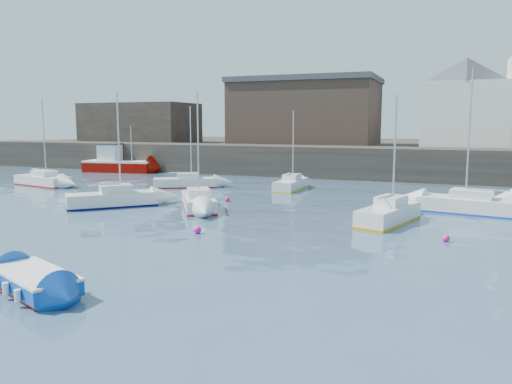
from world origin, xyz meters
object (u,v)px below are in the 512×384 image
(buoy_mid, at_px, (446,242))
(sailboat_e, at_px, (43,180))
(blue_dinghy, at_px, (34,281))
(buoy_far, at_px, (227,201))
(sailboat_h, at_px, (186,182))
(sailboat_f, at_px, (291,184))
(sailboat_c, at_px, (389,213))
(sailboat_a, at_px, (113,199))
(buoy_near, at_px, (197,233))
(sailboat_b, at_px, (198,201))
(sailboat_d, at_px, (476,205))
(fishing_boat, at_px, (118,163))

(buoy_mid, bearing_deg, sailboat_e, 164.39)
(blue_dinghy, relative_size, buoy_far, 11.49)
(sailboat_e, height_order, sailboat_h, sailboat_e)
(sailboat_e, relative_size, sailboat_f, 1.16)
(blue_dinghy, height_order, buoy_mid, blue_dinghy)
(sailboat_c, bearing_deg, sailboat_a, -176.54)
(buoy_mid, bearing_deg, sailboat_c, 130.82)
(sailboat_a, bearing_deg, sailboat_c, 3.46)
(buoy_near, distance_m, buoy_mid, 11.53)
(sailboat_b, xyz_separation_m, sailboat_f, (2.71, 10.69, -0.02))
(sailboat_b, relative_size, buoy_mid, 20.93)
(blue_dinghy, height_order, sailboat_d, sailboat_d)
(sailboat_c, distance_m, sailboat_e, 29.91)
(sailboat_d, bearing_deg, sailboat_a, -165.12)
(sailboat_b, bearing_deg, sailboat_e, 163.40)
(sailboat_d, height_order, sailboat_h, sailboat_d)
(buoy_far, bearing_deg, sailboat_d, 4.27)
(sailboat_d, distance_m, sailboat_f, 14.84)
(sailboat_a, height_order, sailboat_c, sailboat_a)
(sailboat_f, bearing_deg, buoy_mid, -50.61)
(sailboat_e, bearing_deg, sailboat_d, -1.62)
(fishing_boat, bearing_deg, sailboat_e, -82.86)
(blue_dinghy, distance_m, fishing_boat, 39.97)
(sailboat_a, relative_size, sailboat_c, 1.07)
(fishing_boat, height_order, sailboat_c, sailboat_c)
(sailboat_c, xyz_separation_m, buoy_near, (-8.32, -5.99, -0.52))
(sailboat_e, xyz_separation_m, sailboat_h, (11.87, 3.50, -0.04))
(fishing_boat, bearing_deg, sailboat_b, -42.52)
(sailboat_e, height_order, sailboat_f, sailboat_e)
(fishing_boat, xyz_separation_m, sailboat_c, (30.92, -18.04, -0.45))
(sailboat_c, bearing_deg, sailboat_b, 178.19)
(buoy_near, xyz_separation_m, buoy_far, (-2.79, 9.52, 0.00))
(sailboat_a, bearing_deg, sailboat_d, 14.88)
(buoy_near, distance_m, buoy_far, 9.92)
(buoy_far, bearing_deg, sailboat_a, -142.57)
(fishing_boat, distance_m, buoy_near, 33.00)
(sailboat_a, xyz_separation_m, buoy_far, (5.96, 4.56, -0.51))
(buoy_near, bearing_deg, sailboat_e, 151.06)
(blue_dinghy, distance_m, buoy_mid, 17.00)
(sailboat_b, height_order, buoy_near, sailboat_b)
(sailboat_a, bearing_deg, buoy_far, 37.43)
(fishing_boat, height_order, buoy_mid, fishing_boat)
(blue_dinghy, height_order, buoy_near, blue_dinghy)
(fishing_boat, height_order, sailboat_e, sailboat_e)
(sailboat_e, bearing_deg, buoy_near, -28.94)
(sailboat_d, height_order, buoy_near, sailboat_d)
(sailboat_e, bearing_deg, fishing_boat, 97.14)
(sailboat_c, relative_size, sailboat_h, 1.02)
(sailboat_f, bearing_deg, sailboat_b, -104.24)
(sailboat_h, relative_size, buoy_far, 19.34)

